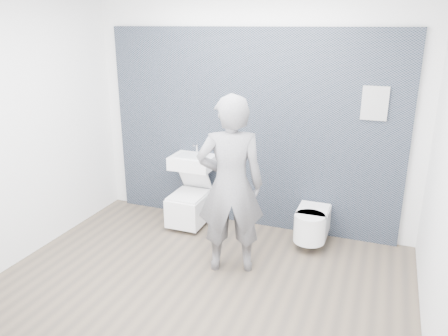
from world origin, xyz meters
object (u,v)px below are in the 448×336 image
at_px(toilet_square, 190,206).
at_px(toilet_rounded, 311,224).
at_px(washbasin, 193,162).
at_px(visitor, 231,186).

height_order(toilet_square, toilet_rounded, toilet_square).
relative_size(washbasin, visitor, 0.29).
relative_size(washbasin, toilet_rounded, 0.87).
bearing_deg(toilet_square, toilet_rounded, -0.15).
xyz_separation_m(washbasin, toilet_square, (0.00, -0.10, -0.55)).
relative_size(washbasin, toilet_square, 0.69).
xyz_separation_m(toilet_square, toilet_rounded, (1.52, -0.00, 0.01)).
relative_size(toilet_square, visitor, 0.41).
bearing_deg(washbasin, visitor, -47.20).
distance_m(washbasin, toilet_square, 0.56).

